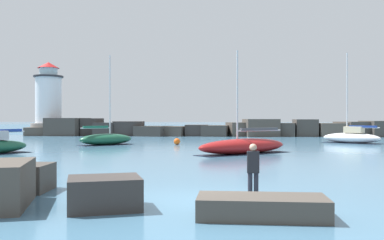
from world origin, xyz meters
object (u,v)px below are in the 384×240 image
(sailboat_moored_0, at_px, (244,146))
(sailboat_moored_3, at_px, (106,139))
(sailboat_moored_1, at_px, (351,137))
(lighthouse, at_px, (48,104))
(mooring_buoy_orange_near, at_px, (177,141))
(person_on_rocks, at_px, (253,169))

(sailboat_moored_0, bearing_deg, sailboat_moored_3, 144.08)
(sailboat_moored_0, distance_m, sailboat_moored_1, 18.00)
(lighthouse, xyz_separation_m, sailboat_moored_3, (15.53, -23.03, -4.05))
(lighthouse, xyz_separation_m, sailboat_moored_1, (39.30, -18.05, -3.99))
(lighthouse, distance_m, sailboat_moored_0, 42.77)
(mooring_buoy_orange_near, distance_m, person_on_rocks, 27.76)
(sailboat_moored_1, bearing_deg, lighthouse, 155.33)
(sailboat_moored_0, xyz_separation_m, person_on_rocks, (-0.35, -17.16, 0.41))
(lighthouse, xyz_separation_m, person_on_rocks, (27.66, -49.23, -3.67))
(lighthouse, relative_size, mooring_buoy_orange_near, 13.55)
(sailboat_moored_0, relative_size, sailboat_moored_1, 0.79)
(sailboat_moored_1, distance_m, person_on_rocks, 33.28)
(lighthouse, distance_m, sailboat_moored_1, 43.43)
(sailboat_moored_0, bearing_deg, lighthouse, 131.13)
(sailboat_moored_1, bearing_deg, sailboat_moored_0, -128.86)
(lighthouse, bearing_deg, sailboat_moored_1, -24.67)
(sailboat_moored_1, height_order, person_on_rocks, sailboat_moored_1)
(person_on_rocks, bearing_deg, sailboat_moored_1, 69.53)
(person_on_rocks, bearing_deg, sailboat_moored_3, 114.84)
(lighthouse, xyz_separation_m, mooring_buoy_orange_near, (22.10, -22.04, -4.32))
(sailboat_moored_0, relative_size, sailboat_moored_3, 0.85)
(sailboat_moored_3, distance_m, person_on_rocks, 28.87)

